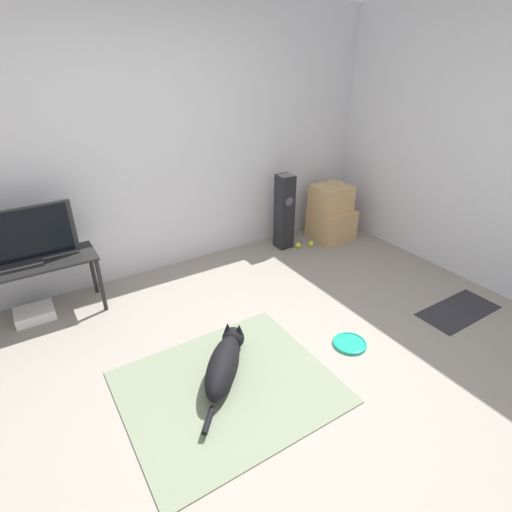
{
  "coord_description": "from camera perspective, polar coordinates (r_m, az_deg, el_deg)",
  "views": [
    {
      "loc": [
        -1.13,
        -1.66,
        2.1
      ],
      "look_at": [
        0.56,
        1.02,
        0.45
      ],
      "focal_mm": 28.0,
      "sensor_mm": 36.0,
      "label": 1
    }
  ],
  "objects": [
    {
      "name": "cardboard_box_lower",
      "position": [
        4.99,
        10.67,
        4.5
      ],
      "size": [
        0.46,
        0.44,
        0.37
      ],
      "color": "tan",
      "rests_on": "ground_plane"
    },
    {
      "name": "wall_back",
      "position": [
        4.01,
        -15.7,
        14.72
      ],
      "size": [
        8.0,
        0.06,
        2.55
      ],
      "color": "silver",
      "rests_on": "ground_plane"
    },
    {
      "name": "frisbee",
      "position": [
        3.34,
        13.23,
        -12.04
      ],
      "size": [
        0.27,
        0.27,
        0.03
      ],
      "color": "#199E7A",
      "rests_on": "ground_plane"
    },
    {
      "name": "floor_speaker",
      "position": [
        4.6,
        4.06,
        6.28
      ],
      "size": [
        0.18,
        0.18,
        0.87
      ],
      "color": "black",
      "rests_on": "ground_plane"
    },
    {
      "name": "tv",
      "position": [
        3.67,
        -31.38,
        2.07
      ],
      "size": [
        0.92,
        0.2,
        0.48
      ],
      "color": "#232326",
      "rests_on": "tv_stand"
    },
    {
      "name": "tennis_ball_near_speaker",
      "position": [
        4.74,
        6.0,
        1.55
      ],
      "size": [
        0.07,
        0.07,
        0.07
      ],
      "color": "#C6E033",
      "rests_on": "ground_plane"
    },
    {
      "name": "dog",
      "position": [
        2.93,
        -4.51,
        -14.86
      ],
      "size": [
        0.66,
        0.74,
        0.24
      ],
      "color": "black",
      "rests_on": "area_rug"
    },
    {
      "name": "tennis_ball_by_boxes",
      "position": [
        4.79,
        7.86,
        1.75
      ],
      "size": [
        0.07,
        0.07,
        0.07
      ],
      "color": "#C6E033",
      "rests_on": "ground_plane"
    },
    {
      "name": "tv_stand",
      "position": [
        3.79,
        -30.26,
        -2.1
      ],
      "size": [
        1.14,
        0.41,
        0.53
      ],
      "color": "black",
      "rests_on": "ground_plane"
    },
    {
      "name": "cardboard_box_upper",
      "position": [
        4.87,
        10.69,
        8.15
      ],
      "size": [
        0.41,
        0.39,
        0.3
      ],
      "color": "tan",
      "rests_on": "cardboard_box_lower"
    },
    {
      "name": "door_mat",
      "position": [
        4.06,
        26.95,
        -6.97
      ],
      "size": [
        0.78,
        0.36,
        0.01
      ],
      "color": "#28282D",
      "rests_on": "ground_plane"
    },
    {
      "name": "game_console",
      "position": [
        4.01,
        -29.06,
        -7.22
      ],
      "size": [
        0.31,
        0.25,
        0.09
      ],
      "color": "white",
      "rests_on": "ground_plane"
    },
    {
      "name": "ground_plane",
      "position": [
        2.9,
        1.49,
        -18.77
      ],
      "size": [
        12.0,
        12.0,
        0.0
      ],
      "primitive_type": "plane",
      "color": "gray"
    },
    {
      "name": "area_rug",
      "position": [
        2.93,
        -3.97,
        -18.19
      ],
      "size": [
        1.41,
        1.2,
        0.01
      ],
      "color": "slate",
      "rests_on": "ground_plane"
    }
  ]
}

